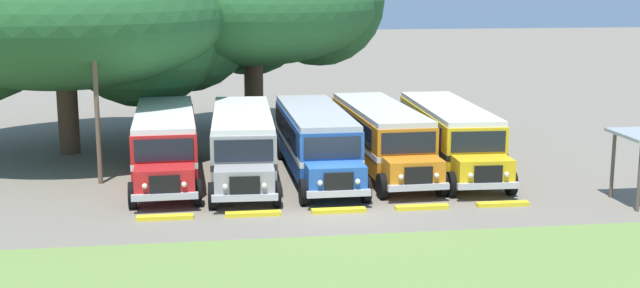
% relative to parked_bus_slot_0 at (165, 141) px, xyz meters
% --- Properties ---
extents(ground_plane, '(220.00, 220.00, 0.00)m').
position_rel_parked_bus_slot_0_xyz_m(ground_plane, '(6.44, -6.08, -1.58)').
color(ground_plane, slate).
extents(parked_bus_slot_0, '(2.97, 10.88, 2.82)m').
position_rel_parked_bus_slot_0_xyz_m(parked_bus_slot_0, '(0.00, 0.00, 0.00)').
color(parked_bus_slot_0, red).
rests_on(parked_bus_slot_0, ground_plane).
extents(parked_bus_slot_1, '(3.04, 10.89, 2.82)m').
position_rel_parked_bus_slot_0_xyz_m(parked_bus_slot_1, '(3.28, -0.56, 0.00)').
color(parked_bus_slot_1, '#9E9993').
rests_on(parked_bus_slot_1, ground_plane).
extents(parked_bus_slot_2, '(2.77, 10.85, 2.82)m').
position_rel_parked_bus_slot_0_xyz_m(parked_bus_slot_2, '(6.45, -0.45, 0.00)').
color(parked_bus_slot_2, '#23519E').
rests_on(parked_bus_slot_2, ground_plane).
extents(parked_bus_slot_3, '(3.00, 10.88, 2.82)m').
position_rel_parked_bus_slot_0_xyz_m(parked_bus_slot_3, '(9.45, 0.04, 0.00)').
color(parked_bus_slot_3, orange).
rests_on(parked_bus_slot_3, ground_plane).
extents(parked_bus_slot_4, '(3.00, 10.88, 2.82)m').
position_rel_parked_bus_slot_0_xyz_m(parked_bus_slot_4, '(12.54, -0.13, 0.00)').
color(parked_bus_slot_4, yellow).
rests_on(parked_bus_slot_4, ground_plane).
extents(curb_wheelstop_0, '(2.00, 0.36, 0.15)m').
position_rel_parked_bus_slot_0_xyz_m(curb_wheelstop_0, '(0.20, -6.57, -1.51)').
color(curb_wheelstop_0, yellow).
rests_on(curb_wheelstop_0, ground_plane).
extents(curb_wheelstop_1, '(2.00, 0.36, 0.15)m').
position_rel_parked_bus_slot_0_xyz_m(curb_wheelstop_1, '(3.32, -6.57, -1.51)').
color(curb_wheelstop_1, yellow).
rests_on(curb_wheelstop_1, ground_plane).
extents(curb_wheelstop_2, '(2.00, 0.36, 0.15)m').
position_rel_parked_bus_slot_0_xyz_m(curb_wheelstop_2, '(6.44, -6.57, -1.51)').
color(curb_wheelstop_2, yellow).
rests_on(curb_wheelstop_2, ground_plane).
extents(curb_wheelstop_3, '(2.00, 0.36, 0.15)m').
position_rel_parked_bus_slot_0_xyz_m(curb_wheelstop_3, '(9.56, -6.57, -1.51)').
color(curb_wheelstop_3, yellow).
rests_on(curb_wheelstop_3, ground_plane).
extents(curb_wheelstop_4, '(2.00, 0.36, 0.15)m').
position_rel_parked_bus_slot_0_xyz_m(curb_wheelstop_4, '(12.69, -6.57, -1.51)').
color(curb_wheelstop_4, yellow).
rests_on(curb_wheelstop_4, ground_plane).
extents(broad_shade_tree, '(14.95, 12.64, 10.85)m').
position_rel_parked_bus_slot_0_xyz_m(broad_shade_tree, '(4.43, 10.40, 5.12)').
color(broad_shade_tree, brown).
rests_on(broad_shade_tree, ground_plane).
extents(secondary_tree, '(16.98, 15.83, 12.30)m').
position_rel_parked_bus_slot_0_xyz_m(secondary_tree, '(-5.29, 6.27, 5.26)').
color(secondary_tree, brown).
rests_on(secondary_tree, ground_plane).
extents(utility_pole, '(1.80, 0.20, 7.24)m').
position_rel_parked_bus_slot_0_xyz_m(utility_pole, '(-2.67, -0.85, 2.29)').
color(utility_pole, brown).
rests_on(utility_pole, ground_plane).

